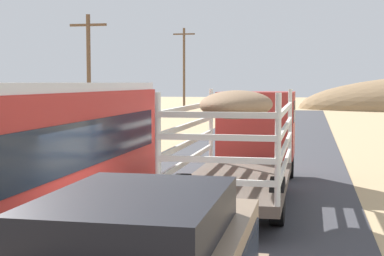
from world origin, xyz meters
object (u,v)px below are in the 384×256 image
livestock_truck (250,130)px  bus (2,173)px  power_pole_far (184,69)px  power_pole_mid (89,72)px  boulder_near_shoulder (71,143)px

livestock_truck → bus: size_ratio=0.97×
livestock_truck → power_pole_far: (-10.81, 39.98, 2.85)m
bus → power_pole_mid: 24.51m
power_pole_mid → boulder_near_shoulder: size_ratio=6.49×
power_pole_mid → boulder_near_shoulder: power_pole_mid is taller
power_pole_far → power_pole_mid: bearing=-90.0°
power_pole_far → livestock_truck: bearing=-74.9°
power_pole_far → boulder_near_shoulder: bearing=-88.0°
power_pole_mid → power_pole_far: 25.72m
bus → boulder_near_shoulder: bearing=110.0°
bus → power_pole_far: size_ratio=1.15×
power_pole_far → boulder_near_shoulder: power_pole_far is taller
power_pole_mid → power_pole_far: power_pole_far is taller
bus → power_pole_mid: size_ratio=1.40×
bus → power_pole_far: power_pole_far is taller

